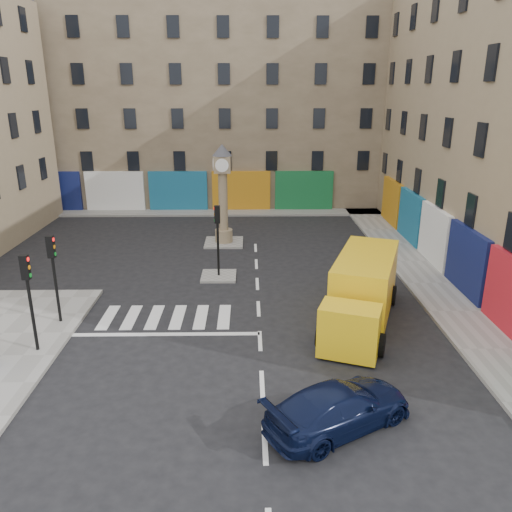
{
  "coord_description": "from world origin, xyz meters",
  "views": [
    {
      "loc": [
        -0.42,
        -16.4,
        9.36
      ],
      "look_at": [
        -0.09,
        5.49,
        2.0
      ],
      "focal_mm": 35.0,
      "sensor_mm": 36.0,
      "label": 1
    }
  ],
  "objects_px": {
    "clock_pillar": "(223,188)",
    "yellow_van": "(362,291)",
    "traffic_light_left_far": "(53,265)",
    "navy_sedan": "(339,407)",
    "traffic_light_island": "(218,229)",
    "traffic_light_left_near": "(28,288)"
  },
  "relations": [
    {
      "from": "traffic_light_island",
      "to": "navy_sedan",
      "type": "height_order",
      "value": "traffic_light_island"
    },
    {
      "from": "traffic_light_left_near",
      "to": "navy_sedan",
      "type": "height_order",
      "value": "traffic_light_left_near"
    },
    {
      "from": "traffic_light_island",
      "to": "clock_pillar",
      "type": "relative_size",
      "value": 0.61
    },
    {
      "from": "navy_sedan",
      "to": "traffic_light_left_far",
      "type": "bearing_deg",
      "value": 26.44
    },
    {
      "from": "traffic_light_left_far",
      "to": "navy_sedan",
      "type": "bearing_deg",
      "value": -33.15
    },
    {
      "from": "navy_sedan",
      "to": "clock_pillar",
      "type": "bearing_deg",
      "value": -17.55
    },
    {
      "from": "traffic_light_left_far",
      "to": "clock_pillar",
      "type": "height_order",
      "value": "clock_pillar"
    },
    {
      "from": "clock_pillar",
      "to": "yellow_van",
      "type": "height_order",
      "value": "clock_pillar"
    },
    {
      "from": "yellow_van",
      "to": "traffic_light_island",
      "type": "bearing_deg",
      "value": 161.08
    },
    {
      "from": "navy_sedan",
      "to": "traffic_light_island",
      "type": "bearing_deg",
      "value": -11.63
    },
    {
      "from": "traffic_light_left_far",
      "to": "clock_pillar",
      "type": "distance_m",
      "value": 13.05
    },
    {
      "from": "traffic_light_left_far",
      "to": "navy_sedan",
      "type": "xyz_separation_m",
      "value": [
        10.46,
        -6.83,
        -1.95
      ]
    },
    {
      "from": "clock_pillar",
      "to": "traffic_light_island",
      "type": "bearing_deg",
      "value": -90.0
    },
    {
      "from": "navy_sedan",
      "to": "yellow_van",
      "type": "height_order",
      "value": "yellow_van"
    },
    {
      "from": "traffic_light_left_near",
      "to": "navy_sedan",
      "type": "xyz_separation_m",
      "value": [
        10.46,
        -4.43,
        -1.95
      ]
    },
    {
      "from": "traffic_light_island",
      "to": "navy_sedan",
      "type": "bearing_deg",
      "value": -71.21
    },
    {
      "from": "traffic_light_left_near",
      "to": "yellow_van",
      "type": "xyz_separation_m",
      "value": [
        12.63,
        2.64,
        -1.29
      ]
    },
    {
      "from": "traffic_light_left_near",
      "to": "navy_sedan",
      "type": "bearing_deg",
      "value": -22.96
    },
    {
      "from": "clock_pillar",
      "to": "traffic_light_left_far",
      "type": "bearing_deg",
      "value": -118.94
    },
    {
      "from": "traffic_light_left_far",
      "to": "traffic_light_island",
      "type": "height_order",
      "value": "traffic_light_left_far"
    },
    {
      "from": "traffic_light_island",
      "to": "traffic_light_left_far",
      "type": "bearing_deg",
      "value": -139.4
    },
    {
      "from": "traffic_light_island",
      "to": "yellow_van",
      "type": "bearing_deg",
      "value": -39.18
    }
  ]
}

